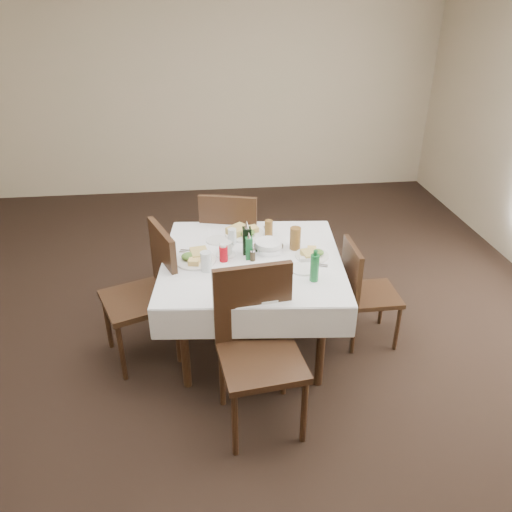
# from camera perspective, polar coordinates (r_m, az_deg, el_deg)

# --- Properties ---
(ground_plane) EXTENTS (7.00, 7.00, 0.00)m
(ground_plane) POSITION_cam_1_polar(r_m,az_deg,el_deg) (3.91, -3.88, -10.76)
(ground_plane) COLOR black
(room_shell) EXTENTS (6.04, 7.04, 2.80)m
(room_shell) POSITION_cam_1_polar(r_m,az_deg,el_deg) (3.13, -4.92, 14.37)
(room_shell) COLOR beige
(room_shell) RESTS_ON ground
(dining_table) EXTENTS (1.39, 1.39, 0.76)m
(dining_table) POSITION_cam_1_polar(r_m,az_deg,el_deg) (3.60, -0.47, -1.40)
(dining_table) COLOR black
(dining_table) RESTS_ON ground
(chair_north) EXTENTS (0.57, 0.57, 1.00)m
(chair_north) POSITION_cam_1_polar(r_m,az_deg,el_deg) (4.27, -2.86, 2.04)
(chair_north) COLOR black
(chair_north) RESTS_ON ground
(chair_south) EXTENTS (0.54, 0.54, 1.03)m
(chair_south) POSITION_cam_1_polar(r_m,az_deg,el_deg) (3.06, 0.17, -9.42)
(chair_south) COLOR black
(chair_south) RESTS_ON ground
(chair_east) EXTENTS (0.40, 0.40, 0.83)m
(chair_east) POSITION_cam_1_polar(r_m,az_deg,el_deg) (3.84, 12.01, -3.52)
(chair_east) COLOR black
(chair_east) RESTS_ON ground
(chair_west) EXTENTS (0.62, 0.62, 1.00)m
(chair_west) POSITION_cam_1_polar(r_m,az_deg,el_deg) (3.66, -12.00, -3.41)
(chair_west) COLOR black
(chair_west) RESTS_ON ground
(meal_north) EXTENTS (0.31, 0.31, 0.07)m
(meal_north) POSITION_cam_1_polar(r_m,az_deg,el_deg) (3.88, -1.41, 2.76)
(meal_north) COLOR white
(meal_north) RESTS_ON dining_table
(meal_south) EXTENTS (0.30, 0.30, 0.07)m
(meal_south) POSITION_cam_1_polar(r_m,az_deg,el_deg) (3.16, 1.07, -3.61)
(meal_south) COLOR white
(meal_south) RESTS_ON dining_table
(meal_east) EXTENTS (0.24, 0.24, 0.05)m
(meal_east) POSITION_cam_1_polar(r_m,az_deg,el_deg) (3.58, 6.43, 0.21)
(meal_east) COLOR white
(meal_east) RESTS_ON dining_table
(meal_west) EXTENTS (0.29, 0.29, 0.06)m
(meal_west) POSITION_cam_1_polar(r_m,az_deg,el_deg) (3.53, -6.93, -0.19)
(meal_west) COLOR white
(meal_west) RESTS_ON dining_table
(side_plate_a) EXTENTS (0.16, 0.16, 0.01)m
(side_plate_a) POSITION_cam_1_polar(r_m,az_deg,el_deg) (3.80, -4.52, 1.79)
(side_plate_a) COLOR white
(side_plate_a) RESTS_ON dining_table
(side_plate_b) EXTENTS (0.18, 0.18, 0.01)m
(side_plate_b) POSITION_cam_1_polar(r_m,az_deg,el_deg) (3.42, 5.40, -1.47)
(side_plate_b) COLOR white
(side_plate_b) RESTS_ON dining_table
(water_n) EXTENTS (0.06, 0.06, 0.12)m
(water_n) POSITION_cam_1_polar(r_m,az_deg,el_deg) (3.74, -2.73, 2.29)
(water_n) COLOR silver
(water_n) RESTS_ON dining_table
(water_s) EXTENTS (0.07, 0.07, 0.13)m
(water_s) POSITION_cam_1_polar(r_m,az_deg,el_deg) (3.23, 3.20, -2.07)
(water_s) COLOR silver
(water_s) RESTS_ON dining_table
(water_e) EXTENTS (0.06, 0.06, 0.11)m
(water_e) POSITION_cam_1_polar(r_m,az_deg,el_deg) (3.71, 4.59, 1.92)
(water_e) COLOR silver
(water_e) RESTS_ON dining_table
(water_w) EXTENTS (0.08, 0.08, 0.14)m
(water_w) POSITION_cam_1_polar(r_m,az_deg,el_deg) (3.38, -5.72, -0.63)
(water_w) COLOR silver
(water_w) RESTS_ON dining_table
(iced_tea_a) EXTENTS (0.06, 0.06, 0.13)m
(iced_tea_a) POSITION_cam_1_polar(r_m,az_deg,el_deg) (3.85, 1.47, 3.18)
(iced_tea_a) COLOR brown
(iced_tea_a) RESTS_ON dining_table
(iced_tea_b) EXTENTS (0.08, 0.08, 0.17)m
(iced_tea_b) POSITION_cam_1_polar(r_m,az_deg,el_deg) (3.66, 4.50, 2.02)
(iced_tea_b) COLOR brown
(iced_tea_b) RESTS_ON dining_table
(bread_basket) EXTENTS (0.22, 0.22, 0.07)m
(bread_basket) POSITION_cam_1_polar(r_m,az_deg,el_deg) (3.64, 1.44, 1.13)
(bread_basket) COLOR silver
(bread_basket) RESTS_ON dining_table
(oil_cruet_dark) EXTENTS (0.06, 0.06, 0.26)m
(oil_cruet_dark) POSITION_cam_1_polar(r_m,az_deg,el_deg) (3.57, -1.06, 1.89)
(oil_cruet_dark) COLOR black
(oil_cruet_dark) RESTS_ON dining_table
(oil_cruet_green) EXTENTS (0.05, 0.05, 0.21)m
(oil_cruet_green) POSITION_cam_1_polar(r_m,az_deg,el_deg) (3.51, -0.81, 0.99)
(oil_cruet_green) COLOR #196B31
(oil_cruet_green) RESTS_ON dining_table
(ketchup_bottle) EXTENTS (0.06, 0.06, 0.13)m
(ketchup_bottle) POSITION_cam_1_polar(r_m,az_deg,el_deg) (3.50, -3.73, 0.33)
(ketchup_bottle) COLOR #B70613
(ketchup_bottle) RESTS_ON dining_table
(salt_shaker) EXTENTS (0.03, 0.03, 0.08)m
(salt_shaker) POSITION_cam_1_polar(r_m,az_deg,el_deg) (3.52, -0.49, 0.21)
(salt_shaker) COLOR white
(salt_shaker) RESTS_ON dining_table
(pepper_shaker) EXTENTS (0.04, 0.04, 0.09)m
(pepper_shaker) POSITION_cam_1_polar(r_m,az_deg,el_deg) (3.50, -0.39, 0.11)
(pepper_shaker) COLOR #3B301E
(pepper_shaker) RESTS_ON dining_table
(coffee_mug) EXTENTS (0.14, 0.14, 0.10)m
(coffee_mug) POSITION_cam_1_polar(r_m,az_deg,el_deg) (3.58, -3.47, 0.78)
(coffee_mug) COLOR white
(coffee_mug) RESTS_ON dining_table
(sunglasses) EXTENTS (0.14, 0.07, 0.03)m
(sunglasses) POSITION_cam_1_polar(r_m,az_deg,el_deg) (3.38, -1.29, -1.57)
(sunglasses) COLOR black
(sunglasses) RESTS_ON dining_table
(green_bottle) EXTENTS (0.06, 0.06, 0.22)m
(green_bottle) POSITION_cam_1_polar(r_m,az_deg,el_deg) (3.26, 6.71, -1.29)
(green_bottle) COLOR #196B31
(green_bottle) RESTS_ON dining_table
(sugar_caddy) EXTENTS (0.08, 0.04, 0.04)m
(sugar_caddy) POSITION_cam_1_polar(r_m,az_deg,el_deg) (3.50, 5.63, -0.43)
(sugar_caddy) COLOR white
(sugar_caddy) RESTS_ON dining_table
(cutlery_n) EXTENTS (0.05, 0.21, 0.01)m
(cutlery_n) POSITION_cam_1_polar(r_m,az_deg,el_deg) (3.93, 1.40, 2.80)
(cutlery_n) COLOR silver
(cutlery_n) RESTS_ON dining_table
(cutlery_s) EXTENTS (0.08, 0.20, 0.01)m
(cutlery_s) POSITION_cam_1_polar(r_m,az_deg,el_deg) (3.22, -1.86, -3.48)
(cutlery_s) COLOR silver
(cutlery_s) RESTS_ON dining_table
(cutlery_e) EXTENTS (0.16, 0.09, 0.01)m
(cutlery_e) POSITION_cam_1_polar(r_m,az_deg,el_deg) (3.48, 6.88, -1.03)
(cutlery_e) COLOR silver
(cutlery_e) RESTS_ON dining_table
(cutlery_w) EXTENTS (0.21, 0.10, 0.01)m
(cutlery_w) POSITION_cam_1_polar(r_m,az_deg,el_deg) (3.65, -7.17, 0.44)
(cutlery_w) COLOR silver
(cutlery_w) RESTS_ON dining_table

